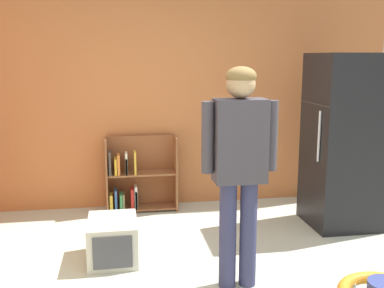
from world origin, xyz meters
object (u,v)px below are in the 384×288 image
refrigerator (345,141)px  pet_carrier (113,240)px  bookshelf (136,179)px  standing_person (239,158)px

refrigerator → pet_carrier: (-2.37, -0.50, -0.71)m
refrigerator → bookshelf: refrigerator is taller
standing_person → refrigerator: bearing=38.2°
refrigerator → standing_person: bearing=-141.8°
bookshelf → pet_carrier: bookshelf is taller
bookshelf → pet_carrier: 1.35m
pet_carrier → standing_person: bearing=-33.4°
bookshelf → pet_carrier: (-0.27, -1.31, -0.18)m
refrigerator → pet_carrier: bearing=-168.2°
refrigerator → bookshelf: 2.32m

